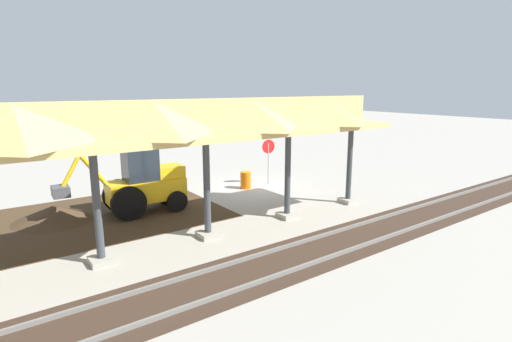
# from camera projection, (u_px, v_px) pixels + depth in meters

# --- Properties ---
(ground_plane) EXTENTS (120.00, 120.00, 0.00)m
(ground_plane) POSITION_uv_depth(u_px,v_px,m) (257.00, 188.00, 21.20)
(ground_plane) COLOR #9E998E
(dirt_work_zone) EXTENTS (9.51, 7.00, 0.01)m
(dirt_work_zone) POSITION_uv_depth(u_px,v_px,m) (102.00, 216.00, 16.67)
(dirt_work_zone) COLOR #42301E
(dirt_work_zone) RESTS_ON ground
(platform_canopy) EXTENTS (19.73, 3.20, 4.90)m
(platform_canopy) POSITION_uv_depth(u_px,v_px,m) (153.00, 123.00, 12.39)
(platform_canopy) COLOR #9E998E
(platform_canopy) RESTS_ON ground
(rail_tracks) EXTENTS (60.00, 2.58, 0.15)m
(rail_tracks) POSITION_uv_depth(u_px,v_px,m) (380.00, 230.00, 14.98)
(rail_tracks) COLOR slate
(rail_tracks) RESTS_ON ground
(stop_sign) EXTENTS (0.76, 0.14, 2.47)m
(stop_sign) POSITION_uv_depth(u_px,v_px,m) (268.00, 152.00, 21.80)
(stop_sign) COLOR gray
(stop_sign) RESTS_ON ground
(backhoe) EXTENTS (5.25, 1.83, 2.82)m
(backhoe) POSITION_uv_depth(u_px,v_px,m) (143.00, 184.00, 16.91)
(backhoe) COLOR #EAB214
(backhoe) RESTS_ON ground
(dirt_mound) EXTENTS (6.20, 6.20, 1.21)m
(dirt_mound) POSITION_uv_depth(u_px,v_px,m) (54.00, 220.00, 16.09)
(dirt_mound) COLOR #42301E
(dirt_mound) RESTS_ON ground
(traffic_barrel) EXTENTS (0.56, 0.56, 0.90)m
(traffic_barrel) POSITION_uv_depth(u_px,v_px,m) (246.00, 180.00, 21.08)
(traffic_barrel) COLOR orange
(traffic_barrel) RESTS_ON ground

